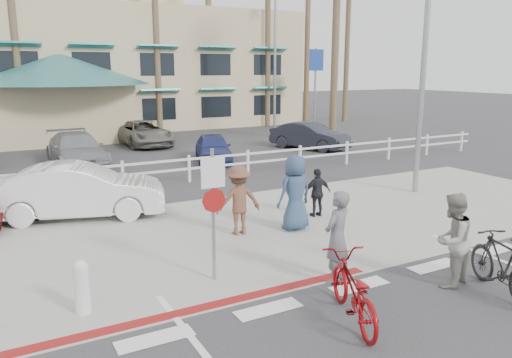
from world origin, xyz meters
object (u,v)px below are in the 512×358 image
car_white_sedan (79,191)px  bike_black (502,264)px  sign_post (213,208)px  bike_red (353,290)px

car_white_sedan → bike_black: bearing=-129.1°
sign_post → bike_red: sign_post is taller
sign_post → car_white_sedan: (-1.54, 5.61, -0.70)m
sign_post → bike_red: (1.30, -2.58, -0.91)m
sign_post → bike_black: bearing=-35.2°
car_white_sedan → bike_red: bearing=-144.2°
bike_red → car_white_sedan: bearing=-50.8°
sign_post → car_white_sedan: sign_post is taller
bike_black → car_white_sedan: car_white_sedan is taller
sign_post → bike_red: bearing=-63.2°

